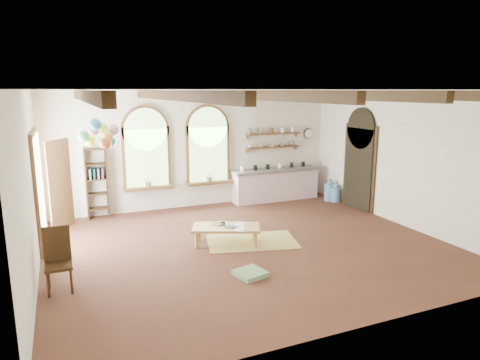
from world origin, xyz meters
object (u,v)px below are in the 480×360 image
coffee_table (226,228)px  side_chair (59,273)px  kitchen_counter (275,184)px  balloon_cluster (101,133)px

coffee_table → side_chair: (-3.25, -0.95, -0.05)m
kitchen_counter → coffee_table: kitchen_counter is taller
side_chair → balloon_cluster: (0.96, 2.04, 2.03)m
kitchen_counter → balloon_cluster: size_ratio=2.34×
kitchen_counter → coffee_table: (-2.70, -2.96, -0.12)m
coffee_table → balloon_cluster: bearing=154.4°
coffee_table → side_chair: bearing=-163.8°
kitchen_counter → side_chair: 7.12m
kitchen_counter → balloon_cluster: balloon_cluster is taller
side_chair → balloon_cluster: 3.03m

